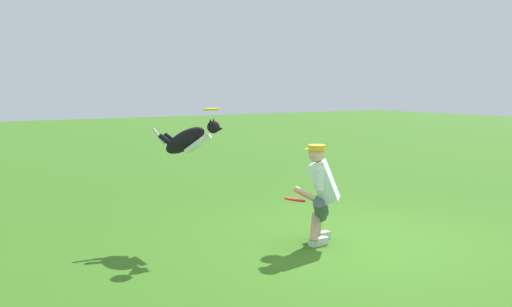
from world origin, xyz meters
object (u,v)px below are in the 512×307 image
at_px(dog, 189,139).
at_px(frisbee_held, 295,200).
at_px(person, 321,190).
at_px(frisbee_flying, 211,109).

height_order(dog, frisbee_held, dog).
distance_m(person, frisbee_flying, 1.79).
xyz_separation_m(person, frisbee_flying, (1.11, -0.93, 1.05)).
relative_size(dog, frisbee_held, 3.07).
distance_m(person, dog, 1.90).
height_order(person, frisbee_held, person).
relative_size(frisbee_flying, frisbee_held, 0.82).
distance_m(frisbee_flying, frisbee_held, 1.61).
distance_m(dog, frisbee_held, 1.65).
bearing_deg(frisbee_flying, dog, -52.95).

